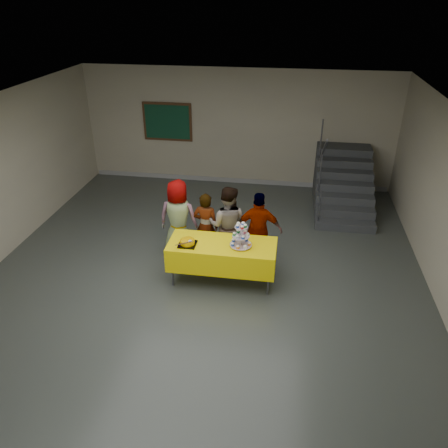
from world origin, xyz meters
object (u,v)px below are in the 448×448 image
object	(u,v)px
bake_table	(222,254)
cupcake_stand	(241,237)
schoolchild_a	(178,219)
noticeboard	(167,122)
bear_cake	(187,242)
schoolchild_d	(259,230)
staircase	(342,184)
schoolchild_b	(206,226)
schoolchild_c	(227,225)

from	to	relation	value
bake_table	cupcake_stand	size ratio (longest dim) A/B	4.22
schoolchild_a	noticeboard	distance (m)	4.03
cupcake_stand	schoolchild_a	bearing A→B (deg)	148.52
bake_table	bear_cake	distance (m)	0.66
schoolchild_a	cupcake_stand	bearing A→B (deg)	150.78
schoolchild_d	bake_table	bearing A→B (deg)	47.29
cupcake_stand	staircase	bearing A→B (deg)	61.44
schoolchild_a	schoolchild_b	distance (m)	0.55
noticeboard	schoolchild_b	bearing A→B (deg)	-65.17
staircase	noticeboard	distance (m)	4.75
bake_table	schoolchild_c	world-z (taller)	schoolchild_c
schoolchild_c	schoolchild_a	bearing A→B (deg)	-1.37
staircase	schoolchild_c	bearing A→B (deg)	-128.36
schoolchild_d	noticeboard	xyz separation A→B (m)	(-2.77, 3.88, 0.86)
bear_cake	noticeboard	size ratio (longest dim) A/B	0.28
bake_table	schoolchild_a	size ratio (longest dim) A/B	1.20
bake_table	noticeboard	xyz separation A→B (m)	(-2.19, 4.52, 1.04)
bear_cake	schoolchild_b	bearing A→B (deg)	80.22
schoolchild_b	staircase	distance (m)	4.06
schoolchild_a	schoolchild_d	xyz separation A→B (m)	(1.56, -0.12, -0.04)
schoolchild_c	schoolchild_d	world-z (taller)	schoolchild_c
schoolchild_b	schoolchild_c	world-z (taller)	schoolchild_c
bake_table	staircase	bearing A→B (deg)	57.44
cupcake_stand	schoolchild_b	bearing A→B (deg)	134.67
schoolchild_c	noticeboard	xyz separation A→B (m)	(-2.17, 3.83, 0.83)
bear_cake	schoolchild_c	xyz separation A→B (m)	(0.57, 0.82, -0.06)
bear_cake	schoolchild_a	xyz separation A→B (m)	(-0.39, 0.89, -0.05)
schoolchild_c	staircase	xyz separation A→B (m)	(2.37, 2.99, -0.28)
schoolchild_a	schoolchild_c	bearing A→B (deg)	178.12
schoolchild_c	bear_cake	bearing A→B (deg)	57.93
cupcake_stand	staircase	distance (m)	4.26
bake_table	cupcake_stand	world-z (taller)	cupcake_stand
cupcake_stand	schoolchild_c	size ratio (longest dim) A/B	0.29
schoolchild_a	staircase	world-z (taller)	staircase
bake_table	schoolchild_d	xyz separation A→B (m)	(0.58, 0.64, 0.18)
bake_table	schoolchild_d	world-z (taller)	schoolchild_d
cupcake_stand	schoolchild_c	distance (m)	0.83
bear_cake	schoolchild_a	distance (m)	0.97
bake_table	schoolchild_a	world-z (taller)	schoolchild_a
schoolchild_c	cupcake_stand	bearing A→B (deg)	117.95
schoolchild_a	schoolchild_b	bearing A→B (deg)	179.72
schoolchild_c	noticeboard	size ratio (longest dim) A/B	1.18
schoolchild_c	noticeboard	world-z (taller)	noticeboard
schoolchild_c	noticeboard	distance (m)	4.48
bear_cake	schoolchild_a	size ratio (longest dim) A/B	0.23
bake_table	schoolchild_b	distance (m)	0.87
schoolchild_d	bear_cake	bearing A→B (deg)	32.83
bear_cake	schoolchild_c	bearing A→B (deg)	55.15
schoolchild_a	staircase	xyz separation A→B (m)	(3.33, 2.92, -0.29)
schoolchild_d	staircase	xyz separation A→B (m)	(1.77, 3.04, -0.25)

